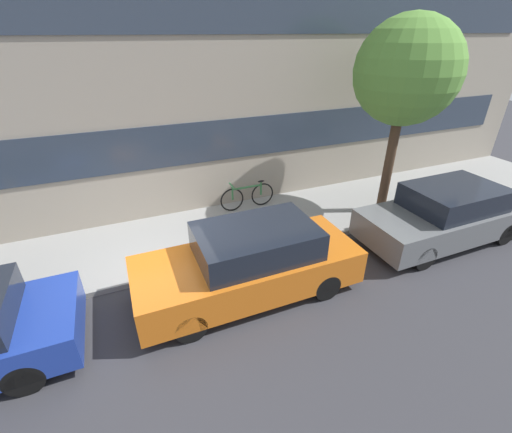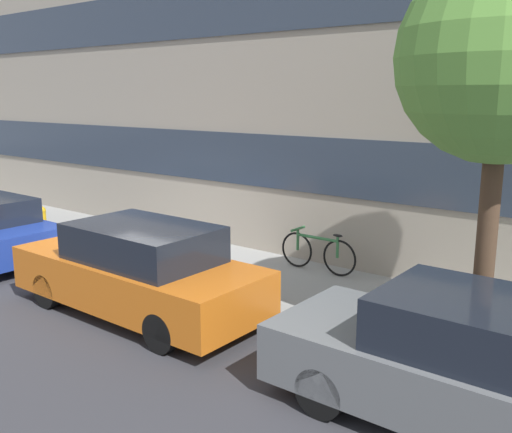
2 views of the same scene
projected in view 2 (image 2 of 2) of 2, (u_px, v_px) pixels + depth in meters
The scene contains 8 objects.
ground_plane at pixel (124, 277), 10.93m from camera, with size 56.00×56.00×0.00m, color #333338.
sidewalk_strip at pixel (176, 258), 11.98m from camera, with size 28.00×2.75×0.12m.
rowhouse_facade at pixel (230, 34), 12.40m from camera, with size 28.00×1.02×9.41m.
parked_car_orange at pixel (139, 270), 8.95m from camera, with size 4.37×1.70×1.47m.
parked_car_grey at pixel (477, 367), 5.81m from camera, with size 4.26×1.73×1.43m.
fire_hydrant at pixel (42, 223), 13.12m from camera, with size 0.55×0.31×0.80m.
bicycle at pixel (317, 251), 10.79m from camera, with size 1.64×0.44×0.79m.
street_tree at pixel (502, 60), 6.73m from camera, with size 2.53×2.53×5.00m.
Camera 2 is at (8.43, -6.66, 3.43)m, focal length 40.00 mm.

